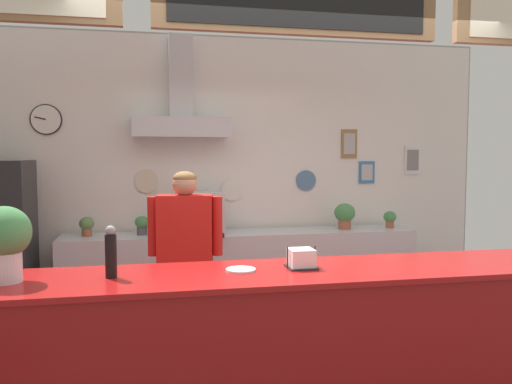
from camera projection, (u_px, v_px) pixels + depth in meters
back_wall_assembly at (229, 163)px, 5.47m from camera, size 5.79×2.89×2.97m
service_counter at (306, 362)px, 2.89m from camera, size 4.39×0.65×1.06m
back_prep_counter at (243, 275)px, 5.39m from camera, size 3.66×0.54×0.89m
shop_worker at (185, 264)px, 4.03m from camera, size 0.58×0.29×1.57m
espresso_machine at (200, 213)px, 5.22m from camera, size 0.47×0.54×0.43m
potted_rosemary at (390, 218)px, 5.67m from camera, size 0.14×0.14×0.18m
potted_basil at (87, 225)px, 5.07m from camera, size 0.14×0.14×0.19m
potted_oregano at (142, 224)px, 5.16m from camera, size 0.14×0.14×0.19m
potted_sage at (345, 214)px, 5.56m from camera, size 0.23×0.23×0.28m
basil_vase at (4, 240)px, 2.54m from camera, size 0.26×0.26×0.38m
pepper_grinder at (111, 252)px, 2.64m from camera, size 0.06×0.06×0.27m
napkin_holder at (301, 259)px, 2.88m from camera, size 0.17×0.16×0.12m
condiment_plate at (241, 270)px, 2.81m from camera, size 0.16×0.16×0.01m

